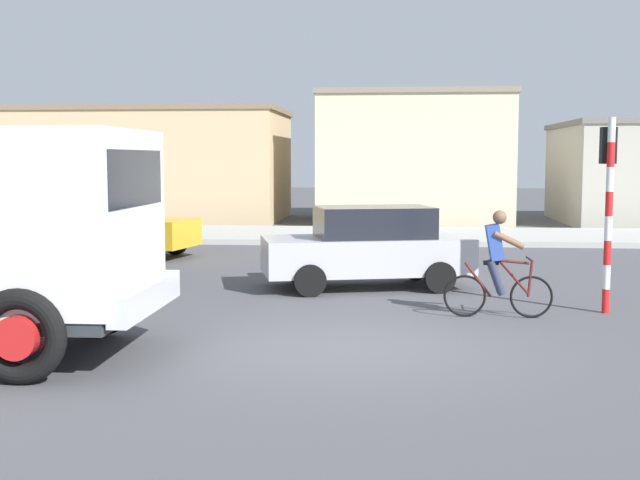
# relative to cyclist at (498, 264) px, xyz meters

# --- Properties ---
(ground_plane) EXTENTS (120.00, 120.00, 0.00)m
(ground_plane) POSITION_rel_cyclist_xyz_m (-2.10, -2.27, -0.86)
(ground_plane) COLOR #4C4C51
(sidewalk_far) EXTENTS (80.00, 5.00, 0.16)m
(sidewalk_far) POSITION_rel_cyclist_xyz_m (-2.10, 13.02, -0.78)
(sidewalk_far) COLOR #ADADA8
(sidewalk_far) RESTS_ON ground
(cyclist) EXTENTS (1.73, 0.50, 1.72)m
(cyclist) POSITION_rel_cyclist_xyz_m (0.00, 0.00, 0.00)
(cyclist) COLOR black
(cyclist) RESTS_ON ground
(traffic_light_pole) EXTENTS (0.24, 0.43, 3.20)m
(traffic_light_pole) POSITION_rel_cyclist_xyz_m (1.83, 0.61, 1.20)
(traffic_light_pole) COLOR red
(traffic_light_pole) RESTS_ON ground
(car_red_near) EXTENTS (4.29, 2.62, 1.60)m
(car_red_near) POSITION_rel_cyclist_xyz_m (-2.14, 2.84, -0.05)
(car_red_near) COLOR #B7B7BC
(car_red_near) RESTS_ON ground
(car_white_mid) EXTENTS (4.28, 2.58, 1.60)m
(car_white_mid) POSITION_rel_cyclist_xyz_m (-8.91, 3.16, -0.05)
(car_white_mid) COLOR #1E2328
(car_white_mid) RESTS_ON ground
(car_far_side) EXTENTS (4.26, 2.48, 1.60)m
(car_far_side) POSITION_rel_cyclist_xyz_m (-8.79, 7.39, -0.05)
(car_far_side) COLOR gold
(car_far_side) RESTS_ON ground
(building_corner_left) EXTENTS (10.56, 6.67, 4.55)m
(building_corner_left) POSITION_rel_cyclist_xyz_m (-11.37, 20.23, 1.41)
(building_corner_left) COLOR #D1B284
(building_corner_left) RESTS_ON ground
(building_mid_block) EXTENTS (7.36, 7.87, 5.06)m
(building_mid_block) POSITION_rel_cyclist_xyz_m (-0.86, 20.37, 1.67)
(building_mid_block) COLOR beige
(building_mid_block) RESTS_ON ground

